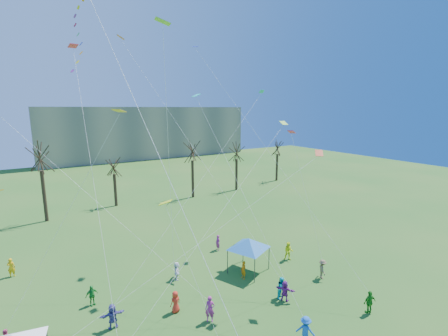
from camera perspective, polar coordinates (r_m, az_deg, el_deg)
distant_building at (r=98.33m, az=-13.90°, el=6.40°), size 60.00×14.00×15.00m
bare_tree_row at (r=47.82m, az=-22.65°, el=0.70°), size 69.82×9.11×10.86m
big_box_kite at (r=21.97m, az=-24.21°, el=22.83°), size 2.92×8.15×25.91m
canopy_tent_blue at (r=28.92m, az=4.55°, el=-13.59°), size 3.88×3.88×3.18m
festival_crowd at (r=23.87m, az=-7.56°, el=-24.51°), size 26.18×21.01×1.86m
small_kites_aloft at (r=23.35m, az=-7.71°, el=8.90°), size 28.68×18.36×30.13m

